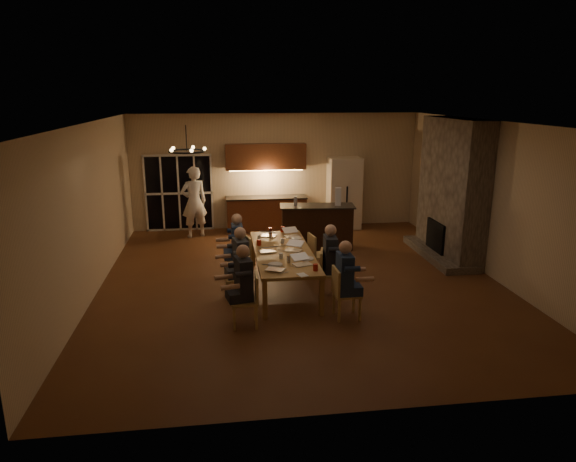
{
  "coord_description": "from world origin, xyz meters",
  "views": [
    {
      "loc": [
        -1.57,
        -9.76,
        3.74
      ],
      "look_at": [
        -0.21,
        0.3,
        1.0
      ],
      "focal_mm": 32.0,
      "sensor_mm": 36.0,
      "label": 1
    }
  ],
  "objects_px": {
    "chair_right_mid": "(332,273)",
    "laptop_a": "(275,264)",
    "dining_table": "(283,269)",
    "bar_bottle": "(296,201)",
    "mug_mid": "(282,241)",
    "can_cola": "(270,230)",
    "laptop_f": "(292,232)",
    "can_silver": "(288,260)",
    "chair_left_near": "(245,300)",
    "chandelier": "(187,151)",
    "chair_right_near": "(347,293)",
    "plate_near": "(307,258)",
    "laptop_e": "(269,231)",
    "redcup_far": "(283,229)",
    "chair_left_mid": "(237,277)",
    "mug_back": "(259,237)",
    "person_right_near": "(344,280)",
    "redcup_near": "(316,267)",
    "plate_far": "(296,238)",
    "refrigerator": "(344,193)",
    "person_left_mid": "(241,263)",
    "person_right_mid": "(330,260)",
    "laptop_b": "(303,259)",
    "plate_left": "(275,265)",
    "bar_blender": "(338,197)",
    "bar_island": "(317,227)",
    "redcup_mid": "(259,243)",
    "person_left_far": "(237,247)",
    "chair_right_far": "(321,254)",
    "chair_left_far": "(238,258)",
    "laptop_d": "(293,245)",
    "standing_person": "(194,202)",
    "mug_front": "(281,256)"
  },
  "relations": [
    {
      "from": "chair_left_mid",
      "to": "mug_front",
      "type": "xyz_separation_m",
      "value": [
        0.82,
        0.06,
        0.36
      ]
    },
    {
      "from": "person_right_mid",
      "to": "plate_near",
      "type": "distance_m",
      "value": 0.47
    },
    {
      "from": "person_left_mid",
      "to": "chair_left_near",
      "type": "bearing_deg",
      "value": -10.7
    },
    {
      "from": "plate_near",
      "to": "bar_bottle",
      "type": "relative_size",
      "value": 1.16
    },
    {
      "from": "chair_left_far",
      "to": "bar_blender",
      "type": "bearing_deg",
      "value": 111.95
    },
    {
      "from": "redcup_near",
      "to": "plate_far",
      "type": "relative_size",
      "value": 0.49
    },
    {
      "from": "dining_table",
      "to": "bar_bottle",
      "type": "bearing_deg",
      "value": 76.19
    },
    {
      "from": "refrigerator",
      "to": "laptop_a",
      "type": "xyz_separation_m",
      "value": [
        -2.56,
        -5.5,
        -0.14
      ]
    },
    {
      "from": "laptop_f",
      "to": "bar_blender",
      "type": "height_order",
      "value": "bar_blender"
    },
    {
      "from": "bar_island",
      "to": "plate_far",
      "type": "relative_size",
      "value": 7.44
    },
    {
      "from": "laptop_e",
      "to": "redcup_near",
      "type": "xyz_separation_m",
      "value": [
        0.59,
        -2.33,
        -0.05
      ]
    },
    {
      "from": "refrigerator",
      "to": "bar_island",
      "type": "distance_m",
      "value": 2.24
    },
    {
      "from": "person_left_mid",
      "to": "laptop_b",
      "type": "bearing_deg",
      "value": 58.55
    },
    {
      "from": "chair_right_mid",
      "to": "laptop_a",
      "type": "xyz_separation_m",
      "value": [
        -1.13,
        -0.52,
        0.42
      ]
    },
    {
      "from": "person_left_far",
      "to": "redcup_mid",
      "type": "distance_m",
      "value": 0.48
    },
    {
      "from": "refrigerator",
      "to": "laptop_e",
      "type": "distance_m",
      "value": 4.12
    },
    {
      "from": "redcup_mid",
      "to": "can_silver",
      "type": "bearing_deg",
      "value": -69.13
    },
    {
      "from": "chair_left_mid",
      "to": "person_right_near",
      "type": "relative_size",
      "value": 0.64
    },
    {
      "from": "chandelier",
      "to": "bar_blender",
      "type": "bearing_deg",
      "value": 39.59
    },
    {
      "from": "chair_right_far",
      "to": "person_left_far",
      "type": "distance_m",
      "value": 1.76
    },
    {
      "from": "chandelier",
      "to": "redcup_far",
      "type": "relative_size",
      "value": 5.36
    },
    {
      "from": "chandelier",
      "to": "dining_table",
      "type": "bearing_deg",
      "value": 10.82
    },
    {
      "from": "chair_left_near",
      "to": "laptop_f",
      "type": "relative_size",
      "value": 2.78
    },
    {
      "from": "chair_left_near",
      "to": "redcup_near",
      "type": "xyz_separation_m",
      "value": [
        1.26,
        0.42,
        0.37
      ]
    },
    {
      "from": "person_left_mid",
      "to": "laptop_f",
      "type": "bearing_deg",
      "value": 130.79
    },
    {
      "from": "dining_table",
      "to": "chair_right_near",
      "type": "height_order",
      "value": "chair_right_near"
    },
    {
      "from": "redcup_far",
      "to": "laptop_b",
      "type": "bearing_deg",
      "value": -88.18
    },
    {
      "from": "plate_left",
      "to": "bar_blender",
      "type": "xyz_separation_m",
      "value": [
        1.9,
        3.3,
        0.54
      ]
    },
    {
      "from": "laptop_f",
      "to": "redcup_near",
      "type": "height_order",
      "value": "laptop_f"
    },
    {
      "from": "laptop_d",
      "to": "laptop_e",
      "type": "height_order",
      "value": "same"
    },
    {
      "from": "person_left_mid",
      "to": "plate_near",
      "type": "height_order",
      "value": "person_left_mid"
    },
    {
      "from": "laptop_e",
      "to": "bar_bottle",
      "type": "relative_size",
      "value": 1.33
    },
    {
      "from": "laptop_b",
      "to": "bar_bottle",
      "type": "xyz_separation_m",
      "value": [
        0.38,
        3.42,
        0.34
      ]
    },
    {
      "from": "mug_front",
      "to": "redcup_near",
      "type": "xyz_separation_m",
      "value": [
        0.51,
        -0.76,
        0.01
      ]
    },
    {
      "from": "laptop_e",
      "to": "redcup_far",
      "type": "bearing_deg",
      "value": -119.97
    },
    {
      "from": "laptop_f",
      "to": "mug_mid",
      "type": "xyz_separation_m",
      "value": [
        -0.26,
        -0.47,
        -0.06
      ]
    },
    {
      "from": "chair_left_near",
      "to": "plate_left",
      "type": "relative_size",
      "value": 3.33
    },
    {
      "from": "chair_right_near",
      "to": "plate_near",
      "type": "distance_m",
      "value": 1.17
    },
    {
      "from": "redcup_far",
      "to": "can_cola",
      "type": "height_order",
      "value": "same"
    },
    {
      "from": "bar_island",
      "to": "chair_left_near",
      "type": "distance_m",
      "value": 4.63
    },
    {
      "from": "refrigerator",
      "to": "laptop_b",
      "type": "relative_size",
      "value": 6.25
    },
    {
      "from": "refrigerator",
      "to": "person_right_near",
      "type": "distance_m",
      "value": 6.18
    },
    {
      "from": "chair_left_near",
      "to": "redcup_mid",
      "type": "xyz_separation_m",
      "value": [
        0.41,
        2.07,
        0.37
      ]
    },
    {
      "from": "mug_mid",
      "to": "redcup_far",
      "type": "distance_m",
      "value": 0.9
    },
    {
      "from": "chair_left_mid",
      "to": "mug_back",
      "type": "xyz_separation_m",
      "value": [
        0.52,
        1.38,
        0.36
      ]
    },
    {
      "from": "person_left_far",
      "to": "standing_person",
      "type": "xyz_separation_m",
      "value": [
        -1.01,
        3.38,
        0.26
      ]
    },
    {
      "from": "person_left_mid",
      "to": "laptop_a",
      "type": "relative_size",
      "value": 4.31
    },
    {
      "from": "can_cola",
      "to": "standing_person",
      "type": "bearing_deg",
      "value": 123.61
    },
    {
      "from": "mug_mid",
      "to": "can_cola",
      "type": "xyz_separation_m",
      "value": [
        -0.17,
        0.82,
        0.01
      ]
    },
    {
      "from": "laptop_f",
      "to": "can_silver",
      "type": "height_order",
      "value": "laptop_f"
    }
  ]
}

